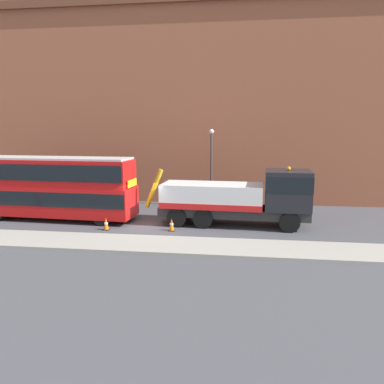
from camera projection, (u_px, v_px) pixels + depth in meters
ground_plane at (145, 224)px, 23.29m from camera, size 120.00×120.00×0.00m
near_kerb at (125, 243)px, 19.18m from camera, size 60.00×2.80×0.15m
building_facade at (169, 100)px, 29.72m from camera, size 60.00×1.50×16.00m
recovery_tow_truck at (241, 197)px, 22.79m from camera, size 10.20×3.10×3.67m
double_decker_bus at (51, 185)px, 24.33m from camera, size 11.14×3.12×4.06m
traffic_cone_near_bus at (106, 224)px, 21.97m from camera, size 0.36×0.36×0.72m
traffic_cone_midway at (172, 225)px, 21.78m from camera, size 0.36×0.36×0.72m
street_lamp at (211, 161)px, 27.87m from camera, size 0.36×0.36×5.83m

